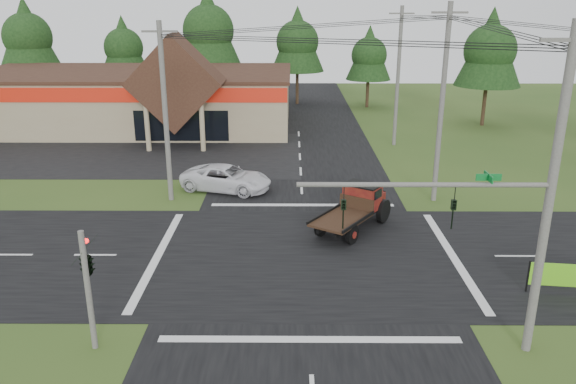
{
  "coord_description": "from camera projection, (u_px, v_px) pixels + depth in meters",
  "views": [
    {
      "loc": [
        -0.66,
        -24.26,
        11.43
      ],
      "look_at": [
        -0.83,
        2.98,
        2.2
      ],
      "focal_mm": 35.0,
      "sensor_mm": 36.0,
      "label": 1
    }
  ],
  "objects": [
    {
      "name": "tree_row_a",
      "position": [
        27.0,
        34.0,
        62.11
      ],
      "size": [
        6.72,
        6.72,
        12.12
      ],
      "color": "#332316",
      "rests_on": "ground"
    },
    {
      "name": "antique_flatbed_truck",
      "position": [
        352.0,
        209.0,
        29.34
      ],
      "size": [
        4.86,
        5.74,
        2.31
      ],
      "primitive_type": null,
      "rotation": [
        0.0,
        0.0,
        -0.6
      ],
      "color": "#500B11",
      "rests_on": "ground"
    },
    {
      "name": "tree_row_e",
      "position": [
        369.0,
        53.0,
        62.54
      ],
      "size": [
        5.04,
        5.04,
        9.09
      ],
      "color": "#332316",
      "rests_on": "ground"
    },
    {
      "name": "traffic_signal_mast",
      "position": [
        492.0,
        231.0,
        18.08
      ],
      "size": [
        8.12,
        0.24,
        7.0
      ],
      "color": "#595651",
      "rests_on": "ground"
    },
    {
      "name": "parking_apron",
      "position": [
        124.0,
        153.0,
        44.71
      ],
      "size": [
        28.0,
        14.0,
        0.02
      ],
      "primitive_type": "cube",
      "color": "black",
      "rests_on": "ground"
    },
    {
      "name": "tree_side_ne",
      "position": [
        490.0,
        48.0,
        52.57
      ],
      "size": [
        6.16,
        6.16,
        11.11
      ],
      "color": "#332316",
      "rests_on": "ground"
    },
    {
      "name": "traffic_signal_corner",
      "position": [
        86.0,
        253.0,
        18.61
      ],
      "size": [
        0.53,
        2.48,
        4.4
      ],
      "color": "#595651",
      "rests_on": "ground"
    },
    {
      "name": "road_ew",
      "position": [
        305.0,
        256.0,
        26.63
      ],
      "size": [
        120.0,
        12.0,
        0.02
      ],
      "primitive_type": "cube",
      "color": "black",
      "rests_on": "ground"
    },
    {
      "name": "utility_pole_n",
      "position": [
        398.0,
        76.0,
        45.58
      ],
      "size": [
        2.0,
        0.3,
        11.2
      ],
      "color": "#595651",
      "rests_on": "ground"
    },
    {
      "name": "white_pickup",
      "position": [
        226.0,
        178.0,
        35.74
      ],
      "size": [
        6.25,
        4.19,
        1.59
      ],
      "primitive_type": "imported",
      "rotation": [
        0.0,
        0.0,
        1.28
      ],
      "color": "white",
      "rests_on": "ground"
    },
    {
      "name": "cvs_building",
      "position": [
        135.0,
        97.0,
        53.84
      ],
      "size": [
        30.4,
        18.2,
        9.19
      ],
      "color": "tan",
      "rests_on": "ground"
    },
    {
      "name": "road_ns",
      "position": [
        305.0,
        256.0,
        26.63
      ],
      "size": [
        12.0,
        120.0,
        0.02
      ],
      "primitive_type": "cube",
      "color": "black",
      "rests_on": "ground"
    },
    {
      "name": "utility_pole_nw",
      "position": [
        165.0,
        112.0,
        32.53
      ],
      "size": [
        2.0,
        0.3,
        10.5
      ],
      "color": "#595651",
      "rests_on": "ground"
    },
    {
      "name": "ground",
      "position": [
        305.0,
        256.0,
        26.64
      ],
      "size": [
        120.0,
        120.0,
        0.0
      ],
      "primitive_type": "plane",
      "color": "#304D1B",
      "rests_on": "ground"
    },
    {
      "name": "tree_row_b",
      "position": [
        123.0,
        46.0,
        64.38
      ],
      "size": [
        5.6,
        5.6,
        10.1
      ],
      "color": "#332316",
      "rests_on": "ground"
    },
    {
      "name": "utility_pole_ne",
      "position": [
        442.0,
        104.0,
        32.28
      ],
      "size": [
        2.0,
        0.3,
        11.5
      ],
      "color": "#595651",
      "rests_on": "ground"
    },
    {
      "name": "utility_pole_nr",
      "position": [
        550.0,
        196.0,
        17.68
      ],
      "size": [
        2.0,
        0.3,
        11.0
      ],
      "color": "#595651",
      "rests_on": "ground"
    },
    {
      "name": "tree_row_d",
      "position": [
        297.0,
        40.0,
        64.05
      ],
      "size": [
        6.16,
        6.16,
        11.11
      ],
      "color": "#332316",
      "rests_on": "ground"
    },
    {
      "name": "tree_row_c",
      "position": [
        208.0,
        28.0,
        62.73
      ],
      "size": [
        7.28,
        7.28,
        13.13
      ],
      "color": "#332316",
      "rests_on": "ground"
    }
  ]
}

